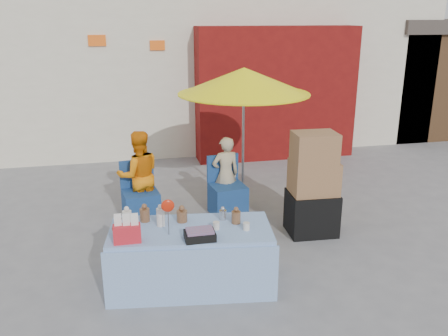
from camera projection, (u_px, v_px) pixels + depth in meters
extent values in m
plane|color=slate|center=(206.00, 267.00, 5.50)|extent=(80.00, 80.00, 0.00)
cube|color=silver|center=(153.00, 39.00, 11.32)|extent=(12.00, 5.00, 4.50)
cube|color=maroon|center=(276.00, 94.00, 9.46)|extent=(3.20, 0.60, 2.60)
cube|color=#4C331E|center=(415.00, 81.00, 12.03)|extent=(2.60, 3.00, 2.40)
cube|color=#3F3833|center=(422.00, 26.00, 11.62)|extent=(2.80, 3.20, 0.30)
cube|color=orange|center=(97.00, 40.00, 8.70)|extent=(0.32, 0.04, 0.20)
cube|color=orange|center=(157.00, 45.00, 8.96)|extent=(0.28, 0.04, 0.18)
cube|color=#94BCED|center=(191.00, 257.00, 5.06)|extent=(1.77, 0.97, 0.67)
cube|color=#94BCED|center=(192.00, 278.00, 4.69)|extent=(1.72, 0.26, 0.62)
cube|color=#94BCED|center=(191.00, 242.00, 5.44)|extent=(1.72, 0.26, 0.62)
cylinder|color=silver|center=(127.00, 218.00, 5.01)|extent=(0.11, 0.11, 0.16)
cylinder|color=brown|center=(145.00, 215.00, 5.11)|extent=(0.12, 0.12, 0.14)
cylinder|color=silver|center=(161.00, 217.00, 4.99)|extent=(0.10, 0.10, 0.20)
cylinder|color=brown|center=(182.00, 216.00, 5.10)|extent=(0.13, 0.13, 0.12)
cylinder|color=#B2B2B7|center=(223.00, 215.00, 5.15)|extent=(0.09, 0.09, 0.11)
cylinder|color=brown|center=(236.00, 217.00, 5.06)|extent=(0.11, 0.11, 0.13)
cylinder|color=silver|center=(216.00, 226.00, 4.92)|extent=(0.08, 0.08, 0.08)
cylinder|color=silver|center=(246.00, 226.00, 4.91)|extent=(0.08, 0.08, 0.08)
sphere|color=brown|center=(119.00, 228.00, 4.79)|extent=(0.13, 0.13, 0.13)
ellipsoid|color=red|center=(168.00, 206.00, 4.72)|extent=(0.14, 0.06, 0.13)
cube|color=red|center=(127.00, 234.00, 4.63)|extent=(0.28, 0.16, 0.18)
cube|color=black|center=(200.00, 236.00, 4.70)|extent=(0.33, 0.25, 0.08)
cube|color=navy|center=(141.00, 207.00, 6.66)|extent=(0.54, 0.52, 0.45)
cube|color=navy|center=(137.00, 173.00, 6.73)|extent=(0.48, 0.10, 0.40)
cube|color=navy|center=(228.00, 200.00, 6.92)|extent=(0.54, 0.52, 0.45)
cube|color=navy|center=(223.00, 168.00, 6.98)|extent=(0.48, 0.10, 0.40)
imported|color=orange|center=(139.00, 175.00, 6.67)|extent=(0.68, 0.57, 1.28)
imported|color=tan|center=(226.00, 174.00, 6.95)|extent=(0.45, 0.32, 1.13)
cylinder|color=gray|center=(243.00, 142.00, 7.02)|extent=(0.04, 0.04, 2.00)
cone|color=#FFF30D|center=(244.00, 81.00, 6.74)|extent=(1.90, 1.90, 0.38)
cylinder|color=#FFF30D|center=(244.00, 94.00, 6.80)|extent=(1.90, 1.90, 0.02)
cube|color=black|center=(312.00, 213.00, 6.31)|extent=(0.65, 0.54, 0.57)
cube|color=#986744|center=(314.00, 177.00, 6.16)|extent=(0.61, 0.49, 0.43)
cube|color=#986744|center=(315.00, 147.00, 6.00)|extent=(0.57, 0.44, 0.39)
ellipsoid|color=yellow|center=(148.00, 263.00, 5.33)|extent=(0.68, 0.59, 0.26)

